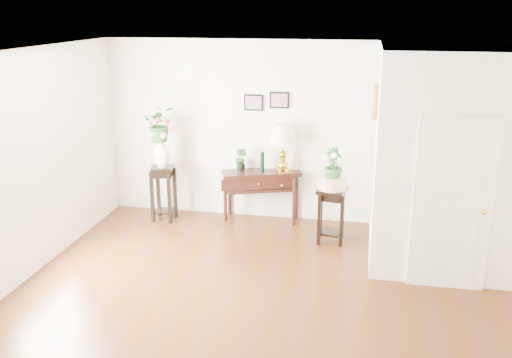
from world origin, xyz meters
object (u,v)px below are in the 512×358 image
(plant_stand_b, at_px, (331,215))
(table_lamp, at_px, (283,150))
(plant_stand_a, at_px, (164,193))
(console_table, at_px, (261,196))

(plant_stand_b, bearing_deg, table_lamp, 140.62)
(plant_stand_a, height_order, plant_stand_b, plant_stand_a)
(table_lamp, xyz_separation_m, plant_stand_a, (-1.85, -0.29, -0.72))
(plant_stand_a, bearing_deg, plant_stand_b, -7.99)
(table_lamp, relative_size, plant_stand_b, 0.96)
(console_table, height_order, plant_stand_b, console_table)
(console_table, bearing_deg, table_lamp, -19.91)
(console_table, bearing_deg, plant_stand_a, 170.86)
(table_lamp, bearing_deg, console_table, 180.00)
(console_table, relative_size, plant_stand_b, 1.52)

